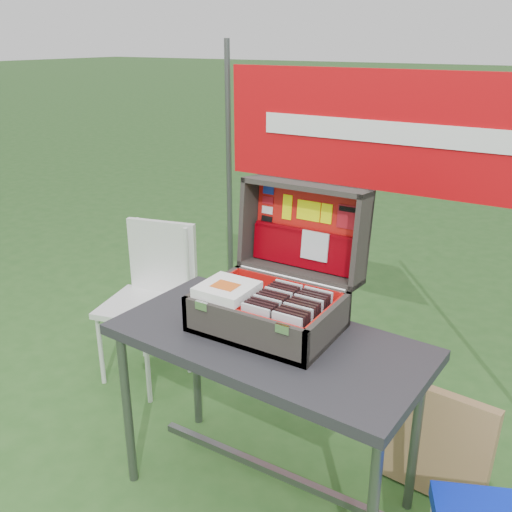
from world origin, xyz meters
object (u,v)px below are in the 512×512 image
Objects in this scene: table at (267,419)px; cardboard_box at (439,444)px; suitcase at (276,262)px; chair at (142,307)px.

cardboard_box is at bearing 37.58° from table.
suitcase reaches higher than cardboard_box.
chair is at bearing 162.02° from table.
table is at bearing -34.95° from chair.
suitcase is (-0.03, 0.12, 0.59)m from table.
suitcase reaches higher than table.
cardboard_box is (0.59, 0.26, -0.73)m from suitcase.
chair is (-0.96, 0.38, 0.06)m from table.
table is 2.65× the size of cardboard_box.
table is 1.36× the size of chair.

